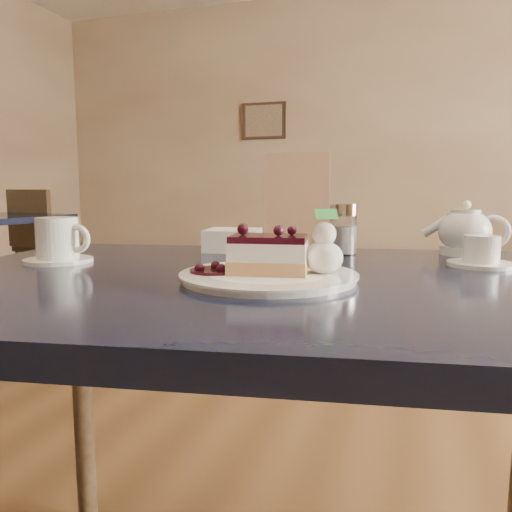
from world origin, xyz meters
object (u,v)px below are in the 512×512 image
(main_table, at_px, (272,321))
(coffee_set, at_px, (59,242))
(tea_set, at_px, (467,236))
(cheesecake_slice, at_px, (269,255))
(dessert_plate, at_px, (269,277))

(main_table, xyz_separation_m, coffee_set, (-0.46, 0.02, 0.12))
(coffee_set, xyz_separation_m, tea_set, (0.81, 0.34, 0.00))
(main_table, relative_size, cheesecake_slice, 9.94)
(dessert_plate, height_order, cheesecake_slice, cheesecake_slice)
(cheesecake_slice, bearing_deg, main_table, 90.00)
(coffee_set, height_order, tea_set, tea_set)
(cheesecake_slice, distance_m, coffee_set, 0.48)
(main_table, relative_size, coffee_set, 9.41)
(dessert_plate, distance_m, cheesecake_slice, 0.04)
(tea_set, bearing_deg, main_table, -134.33)
(main_table, bearing_deg, tea_set, 37.18)
(main_table, distance_m, dessert_plate, 0.10)
(main_table, distance_m, tea_set, 0.52)
(dessert_plate, bearing_deg, main_table, 98.49)
(coffee_set, relative_size, tea_set, 0.49)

